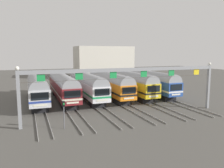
{
  "coord_description": "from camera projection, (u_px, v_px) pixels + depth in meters",
  "views": [
    {
      "loc": [
        -12.2,
        -39.42,
        8.4
      ],
      "look_at": [
        1.8,
        -2.61,
        2.86
      ],
      "focal_mm": 35.77,
      "sensor_mm": 36.0,
      "label": 1
    }
  ],
  "objects": [
    {
      "name": "catenary_gantry",
      "position": [
        129.0,
        76.0,
        28.71
      ],
      "size": [
        26.9,
        0.44,
        6.97
      ],
      "color": "gray",
      "rests_on": "ground"
    },
    {
      "name": "yard_signal_mast",
      "position": [
        64.0,
        109.0,
        24.57
      ],
      "size": [
        0.28,
        0.35,
        3.18
      ],
      "color": "#59595E",
      "rests_on": "ground"
    },
    {
      "name": "commuter_train_orange",
      "position": [
        109.0,
        83.0,
        42.33
      ],
      "size": [
        2.88,
        18.06,
        4.77
      ],
      "color": "orange",
      "rests_on": "ground"
    },
    {
      "name": "commuter_train_maroon",
      "position": [
        63.0,
        85.0,
        39.29
      ],
      "size": [
        2.88,
        18.06,
        5.05
      ],
      "color": "maroon",
      "rests_on": "ground"
    },
    {
      "name": "ground_plane",
      "position": [
        98.0,
        98.0,
        41.95
      ],
      "size": [
        160.0,
        160.0,
        0.0
      ],
      "primitive_type": "plane",
      "color": "#4C4944"
    },
    {
      "name": "commuter_train_yellow",
      "position": [
        130.0,
        82.0,
        43.86
      ],
      "size": [
        2.88,
        18.06,
        5.05
      ],
      "color": "gold",
      "rests_on": "ground"
    },
    {
      "name": "commuter_train_silver",
      "position": [
        37.0,
        87.0,
        37.76
      ],
      "size": [
        2.88,
        18.06,
        4.77
      ],
      "color": "silver",
      "rests_on": "ground"
    },
    {
      "name": "commuter_train_blue",
      "position": [
        149.0,
        81.0,
        45.39
      ],
      "size": [
        2.88,
        18.06,
        5.05
      ],
      "color": "#284C9E",
      "rests_on": "ground"
    },
    {
      "name": "track_bed",
      "position": [
        79.0,
        85.0,
        57.67
      ],
      "size": [
        23.17,
        70.0,
        0.15
      ],
      "color": "gray",
      "rests_on": "ground"
    },
    {
      "name": "maintenance_building",
      "position": [
        103.0,
        62.0,
        76.48
      ],
      "size": [
        18.82,
        10.0,
        10.5
      ],
      "primitive_type": "cube",
      "color": "beige",
      "rests_on": "ground"
    },
    {
      "name": "commuter_train_white",
      "position": [
        87.0,
        84.0,
        40.81
      ],
      "size": [
        2.88,
        18.06,
        4.77
      ],
      "color": "white",
      "rests_on": "ground"
    }
  ]
}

